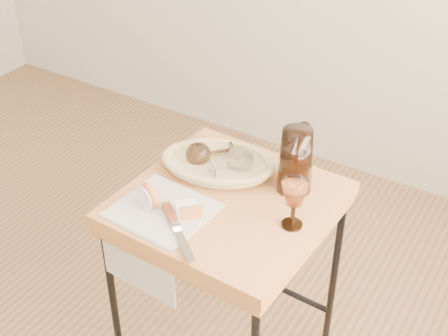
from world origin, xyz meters
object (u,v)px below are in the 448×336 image
Objects in this scene: tea_towel at (163,210)px; apple_half at (149,195)px; pitcher at (296,160)px; goblet_lying_b at (228,164)px; bread_basket at (218,165)px; table_knife at (177,228)px; goblet_lying_a at (213,153)px; wine_goblet at (294,204)px; side_table at (227,288)px.

apple_half is (-0.04, -0.01, 0.04)m from tea_towel.
goblet_lying_b is at bearing -146.82° from pitcher.
apple_half is (-0.31, -0.30, -0.06)m from pitcher.
tea_towel is 0.25m from bread_basket.
bread_basket is at bearing 139.46° from table_knife.
pitcher reaches higher than tea_towel.
goblet_lying_a is 0.86× the size of wine_goblet.
goblet_lying_a is 0.92× the size of goblet_lying_b.
goblet_lying_a is at bearing 95.96° from apple_half.
goblet_lying_b is at bearing 131.02° from table_knife.
bread_basket is 0.06m from goblet_lying_b.
tea_towel is 1.09× the size of pitcher.
goblet_lying_a is 0.27m from apple_half.
goblet_lying_b is at bearing 160.52° from wine_goblet.
table_knife reaches higher than tea_towel.
table_knife is (0.09, -0.32, -0.04)m from goblet_lying_a.
goblet_lying_b is (0.07, -0.03, 0.00)m from goblet_lying_a.
side_table is 5.27× the size of goblet_lying_b.
apple_half is at bearing -137.53° from side_table.
goblet_lying_b is 0.28m from wine_goblet.
pitcher is at bearing -5.88° from bread_basket.
goblet_lying_a is 0.33m from table_knife.
goblet_lying_a reaches higher than tea_towel.
goblet_lying_a is 0.27m from pitcher.
goblet_lying_b reaches higher than side_table.
wine_goblet is at bearing -82.86° from goblet_lying_b.
side_table is 0.44m from table_knife.
bread_basket is at bearing 89.51° from apple_half.
tea_towel is 0.37m from wine_goblet.
side_table is 0.45m from goblet_lying_a.
table_knife is at bearing -150.71° from goblet_lying_b.
goblet_lying_a reaches higher than bread_basket.
goblet_lying_b reaches higher than goblet_lying_a.
pitcher is 0.43m from apple_half.
side_table is 0.49m from wine_goblet.
bread_basket is at bearing 86.90° from tea_towel.
pitcher is 0.99× the size of table_knife.
goblet_lying_b is 0.58× the size of pitcher.
pitcher is 1.60× the size of wine_goblet.
apple_half reaches higher than side_table.
table_knife is at bearing -29.00° from tea_towel.
table_knife is (-0.25, -0.19, -0.06)m from wine_goblet.
bread_basket is 0.04m from goblet_lying_a.
bread_basket is 2.25× the size of goblet_lying_b.
tea_towel is at bearing -171.67° from goblet_lying_b.
side_table is 0.43m from goblet_lying_b.
side_table is at bearing -119.30° from pitcher.
bread_basket is 0.26m from apple_half.
tea_towel is at bearing -130.90° from side_table.
apple_half is at bearing -179.71° from goblet_lying_b.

